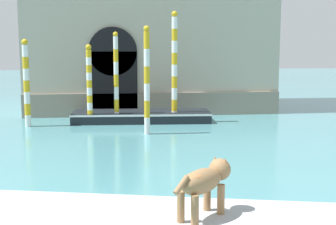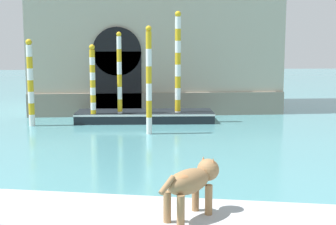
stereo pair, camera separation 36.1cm
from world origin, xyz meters
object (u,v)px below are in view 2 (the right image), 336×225
(mooring_pole_4, at_px, (178,67))
(boat_moored_near_palazzo, at_px, (145,116))
(mooring_pole_2, at_px, (93,84))
(mooring_pole_1, at_px, (149,80))
(mooring_pole_3, at_px, (119,78))
(mooring_pole_0, at_px, (30,82))
(dog_on_deck, at_px, (192,181))

(mooring_pole_4, bearing_deg, boat_moored_near_palazzo, 163.68)
(boat_moored_near_palazzo, height_order, mooring_pole_2, mooring_pole_2)
(boat_moored_near_palazzo, xyz_separation_m, mooring_pole_1, (0.06, -2.83, 1.73))
(mooring_pole_3, bearing_deg, mooring_pole_4, 2.54)
(boat_moored_near_palazzo, distance_m, mooring_pole_0, 4.84)
(mooring_pole_1, height_order, mooring_pole_3, mooring_pole_1)
(mooring_pole_2, bearing_deg, dog_on_deck, -79.11)
(mooring_pole_2, bearing_deg, mooring_pole_4, 3.53)
(mooring_pole_0, xyz_separation_m, mooring_pole_4, (5.90, 0.32, 0.56))
(mooring_pole_0, bearing_deg, mooring_pole_1, -24.65)
(dog_on_deck, height_order, mooring_pole_0, mooring_pole_0)
(mooring_pole_2, bearing_deg, mooring_pole_3, 5.72)
(mooring_pole_0, relative_size, mooring_pole_1, 0.88)
(mooring_pole_0, height_order, mooring_pole_1, mooring_pole_1)
(boat_moored_near_palazzo, height_order, mooring_pole_4, mooring_pole_4)
(dog_on_deck, xyz_separation_m, mooring_pole_0, (-4.81, 12.23, 0.50))
(mooring_pole_2, xyz_separation_m, mooring_pole_3, (1.07, 0.11, 0.25))
(mooring_pole_0, relative_size, mooring_pole_4, 0.75)
(mooring_pole_0, xyz_separation_m, mooring_pole_1, (4.60, -2.11, 0.22))
(dog_on_deck, xyz_separation_m, boat_moored_near_palazzo, (-0.26, 12.94, -1.01))
(mooring_pole_1, bearing_deg, boat_moored_near_palazzo, 91.22)
(mooring_pole_0, relative_size, mooring_pole_3, 0.92)
(mooring_pole_4, bearing_deg, mooring_pole_3, -177.46)
(mooring_pole_0, bearing_deg, dog_on_deck, -68.54)
(dog_on_deck, bearing_deg, boat_moored_near_palazzo, 47.91)
(dog_on_deck, height_order, boat_moored_near_palazzo, dog_on_deck)
(boat_moored_near_palazzo, relative_size, mooring_pole_3, 1.56)
(mooring_pole_0, height_order, mooring_pole_4, mooring_pole_4)
(boat_moored_near_palazzo, bearing_deg, mooring_pole_0, -168.16)
(boat_moored_near_palazzo, height_order, mooring_pole_3, mooring_pole_3)
(boat_moored_near_palazzo, bearing_deg, mooring_pole_3, -151.19)
(dog_on_deck, distance_m, mooring_pole_4, 12.64)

